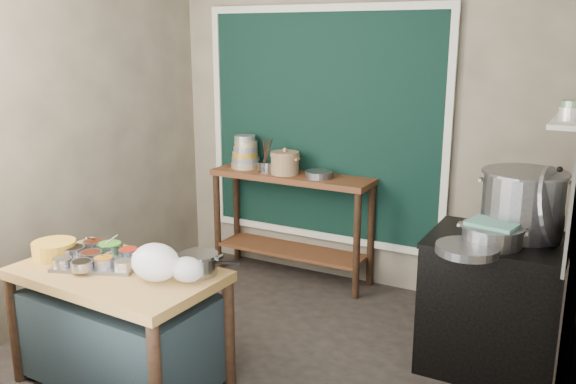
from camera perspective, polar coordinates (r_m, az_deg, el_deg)
The scene contains 28 objects.
floor at distance 4.31m, azimuth -1.32°, elevation -15.03°, with size 3.50×3.00×0.02m, color #2F2824.
back_wall at distance 5.16m, azimuth 6.99°, elevation 6.44°, with size 3.50×0.02×2.80m, color gray.
left_wall at distance 4.93m, azimuth -19.56°, elevation 5.33°, with size 0.02×3.00×2.80m, color gray.
curtain_panel at distance 5.27m, azimuth 3.26°, elevation 6.13°, with size 2.10×0.02×1.90m, color black.
curtain_frame at distance 5.26m, azimuth 3.21°, elevation 6.12°, with size 2.22×0.03×2.02m, color beige, non-canonical shape.
soot_patch at distance 4.15m, azimuth 25.04°, elevation -6.84°, with size 0.01×1.30×1.30m, color black.
wall_shelf at distance 4.14m, azimuth 25.04°, elevation 6.03°, with size 0.22×0.70×0.03m, color beige.
prep_table at distance 3.95m, azimuth -15.37°, elevation -12.14°, with size 1.25×0.72×0.75m, color olive.
back_counter at distance 5.39m, azimuth 0.34°, elevation -3.21°, with size 1.45×0.40×0.95m, color #5B2E1A.
stove_block at distance 4.19m, azimuth 19.15°, elevation -10.12°, with size 0.90×0.68×0.85m, color black.
stove_top at distance 4.03m, azimuth 19.66°, elevation -4.40°, with size 0.92×0.69×0.03m, color black.
condiment_tray at distance 3.93m, azimuth -17.15°, elevation -6.30°, with size 0.50×0.36×0.02m, color gray.
condiment_bowls at distance 3.94m, azimuth -17.21°, elevation -5.63°, with size 0.57×0.44×0.06m.
yellow_basin at distance 4.12m, azimuth -21.02°, elevation -5.04°, with size 0.27×0.27×0.10m, color #BD8A2B.
saucepan at distance 3.62m, azimuth -8.34°, elevation -6.66°, with size 0.23×0.23×0.13m, color gray, non-canonical shape.
plastic_bag_a at distance 3.57m, azimuth -12.31°, elevation -6.44°, with size 0.29×0.25×0.22m, color white.
plastic_bag_b at distance 3.52m, azimuth -9.43°, elevation -7.18°, with size 0.19×0.16×0.15m, color white.
bowl_stack at distance 5.50m, azimuth -3.98°, elevation 3.60°, with size 0.26×0.26×0.29m.
utensil_cup at distance 5.32m, azimuth -2.01°, elevation 2.35°, with size 0.15×0.15×0.09m, color gray.
ceramic_crock at distance 5.24m, azimuth -0.29°, elevation 2.63°, with size 0.26×0.26×0.17m, color #8D6D4D, non-canonical shape.
wide_bowl at distance 5.11m, azimuth 2.89°, elevation 1.65°, with size 0.23×0.23×0.06m, color gray.
stock_pot at distance 4.09m, azimuth 21.08°, elevation -1.01°, with size 0.53×0.53×0.42m, color gray, non-canonical shape.
pot_lid at distance 3.97m, azimuth 23.47°, elevation -1.23°, with size 0.49×0.49×0.02m, color gray.
steamer at distance 3.88m, azimuth 18.56°, elevation -3.86°, with size 0.38×0.38×0.12m, color gray, non-canonical shape.
green_cloth at distance 3.86m, azimuth 18.64°, elevation -2.84°, with size 0.28×0.22×0.02m, color #56988C.
shallow_pan at distance 3.70m, azimuth 16.43°, elevation -5.16°, with size 0.37×0.37×0.05m, color gray.
shelf_bowl_stack at distance 4.04m, azimuth 25.05°, elevation 6.87°, with size 0.15×0.15×0.12m.
shelf_bowl_green at distance 4.33m, azimuth 25.29°, elevation 6.86°, with size 0.14×0.14×0.05m, color gray.
Camera 1 is at (1.88, -3.25, 2.11)m, focal length 38.00 mm.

